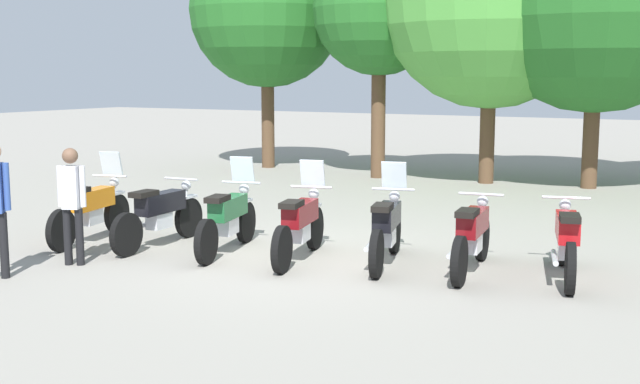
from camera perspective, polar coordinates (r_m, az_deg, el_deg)
name	(u,v)px	position (r m, az deg, el deg)	size (l,w,h in m)	color
ground_plane	(303,259)	(11.54, -1.19, -4.74)	(80.00, 80.00, 0.00)	gray
motorcycle_0	(92,209)	(13.16, -15.85, -1.14)	(0.69, 2.17, 1.37)	black
motorcycle_1	(160,214)	(12.54, -11.25, -1.51)	(0.62, 2.19, 0.99)	black
motorcycle_2	(228,218)	(11.94, -6.53, -1.82)	(0.74, 2.16, 1.37)	black
motorcycle_3	(300,224)	(11.38, -1.42, -2.27)	(0.72, 2.16, 1.37)	black
motorcycle_4	(387,227)	(11.17, 4.73, -2.50)	(0.78, 2.14, 1.37)	black
motorcycle_5	(472,235)	(10.86, 10.70, -3.00)	(0.62, 2.19, 0.99)	black
motorcycle_6	(567,240)	(10.82, 17.05, -3.27)	(0.78, 2.14, 0.99)	black
person_0	(72,198)	(11.51, -17.14, -0.38)	(0.40, 0.28, 1.62)	black
tree_0	(267,10)	(22.82, -3.77, 12.73)	(4.30, 4.30, 6.54)	brown
tree_1	(379,10)	(20.54, 4.22, 12.74)	(3.33, 3.33, 5.89)	brown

